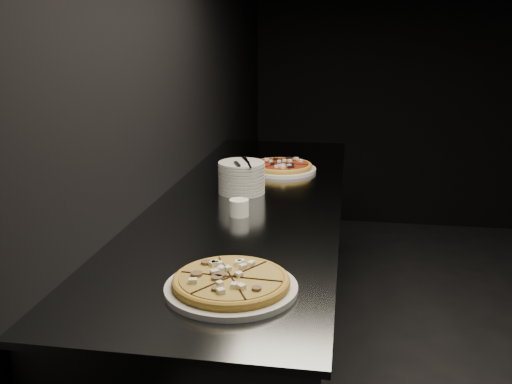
# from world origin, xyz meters

# --- Properties ---
(wall_left) EXTENTS (0.02, 5.00, 2.80)m
(wall_left) POSITION_xyz_m (-2.50, 0.00, 1.40)
(wall_left) COLOR black
(wall_left) RESTS_ON floor
(counter) EXTENTS (0.74, 2.44, 0.92)m
(counter) POSITION_xyz_m (-2.13, 0.00, 0.46)
(counter) COLOR slate
(counter) RESTS_ON floor
(pizza_mushroom) EXTENTS (0.35, 0.35, 0.04)m
(pizza_mushroom) POSITION_xyz_m (-2.03, -0.89, 0.94)
(pizza_mushroom) COLOR silver
(pizza_mushroom) RESTS_ON counter
(pizza_tomato) EXTENTS (0.34, 0.34, 0.04)m
(pizza_tomato) POSITION_xyz_m (-2.06, 0.46, 0.94)
(pizza_tomato) COLOR silver
(pizza_tomato) RESTS_ON counter
(plate_stack) EXTENTS (0.19, 0.19, 0.13)m
(plate_stack) POSITION_xyz_m (-2.18, 0.05, 0.99)
(plate_stack) COLOR silver
(plate_stack) RESTS_ON counter
(cutlery) EXTENTS (0.07, 0.21, 0.01)m
(cutlery) POSITION_xyz_m (-2.17, 0.04, 1.05)
(cutlery) COLOR silver
(cutlery) RESTS_ON plate_stack
(ramekin) EXTENTS (0.07, 0.07, 0.06)m
(ramekin) POSITION_xyz_m (-2.13, -0.26, 0.95)
(ramekin) COLOR silver
(ramekin) RESTS_ON counter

